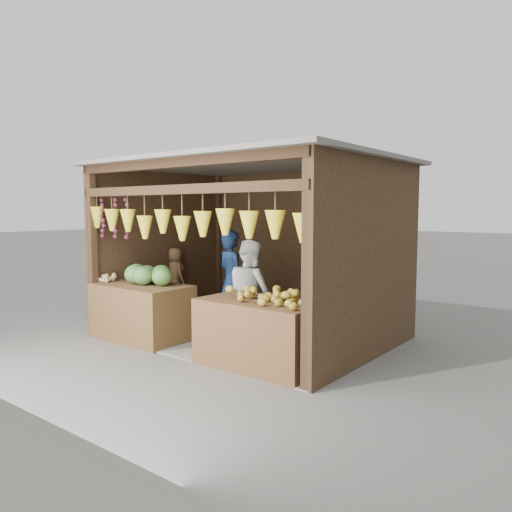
# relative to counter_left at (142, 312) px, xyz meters

# --- Properties ---
(ground) EXTENTS (80.00, 80.00, 0.00)m
(ground) POSITION_rel_counter_left_xyz_m (1.19, 1.13, -0.41)
(ground) COLOR #514F49
(ground) RESTS_ON ground
(stall_structure) EXTENTS (4.30, 3.30, 2.66)m
(stall_structure) POSITION_rel_counter_left_xyz_m (1.15, 1.08, 1.25)
(stall_structure) COLOR slate
(stall_structure) RESTS_ON ground
(back_shelf) EXTENTS (1.25, 0.32, 1.32)m
(back_shelf) POSITION_rel_counter_left_xyz_m (2.24, 2.41, 0.46)
(back_shelf) COLOR #382314
(back_shelf) RESTS_ON ground
(counter_left) EXTENTS (1.50, 0.85, 0.83)m
(counter_left) POSITION_rel_counter_left_xyz_m (0.00, 0.00, 0.00)
(counter_left) COLOR #50381A
(counter_left) RESTS_ON ground
(counter_right) EXTENTS (1.57, 0.85, 0.83)m
(counter_right) POSITION_rel_counter_left_xyz_m (2.22, 0.05, -0.00)
(counter_right) COLOR #4F341A
(counter_right) RESTS_ON ground
(stool) EXTENTS (0.34, 0.34, 0.31)m
(stool) POSITION_rel_counter_left_xyz_m (-0.66, 1.30, -0.26)
(stool) COLOR black
(stool) RESTS_ON ground
(man_standing) EXTENTS (0.70, 0.58, 1.63)m
(man_standing) POSITION_rel_counter_left_xyz_m (0.87, 1.07, 0.40)
(man_standing) COLOR #122446
(man_standing) RESTS_ON ground
(woman_standing) EXTENTS (0.91, 0.83, 1.52)m
(woman_standing) POSITION_rel_counter_left_xyz_m (1.50, 0.76, 0.35)
(woman_standing) COLOR silver
(woman_standing) RESTS_ON ground
(vendor_seated) EXTENTS (0.54, 0.42, 0.96)m
(vendor_seated) POSITION_rel_counter_left_xyz_m (-0.66, 1.30, 0.38)
(vendor_seated) COLOR brown
(vendor_seated) RESTS_ON stool
(melon_pile) EXTENTS (1.00, 0.50, 0.32)m
(melon_pile) POSITION_rel_counter_left_xyz_m (0.01, 0.08, 0.57)
(melon_pile) COLOR #1F4712
(melon_pile) RESTS_ON counter_left
(tanfruit_pile) EXTENTS (0.34, 0.40, 0.13)m
(tanfruit_pile) POSITION_rel_counter_left_xyz_m (-0.66, -0.08, 0.48)
(tanfruit_pile) COLOR #AA904E
(tanfruit_pile) RESTS_ON counter_left
(mango_pile) EXTENTS (1.40, 0.64, 0.22)m
(mango_pile) POSITION_rel_counter_left_xyz_m (2.32, 0.04, 0.52)
(mango_pile) COLOR #B16017
(mango_pile) RESTS_ON counter_right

